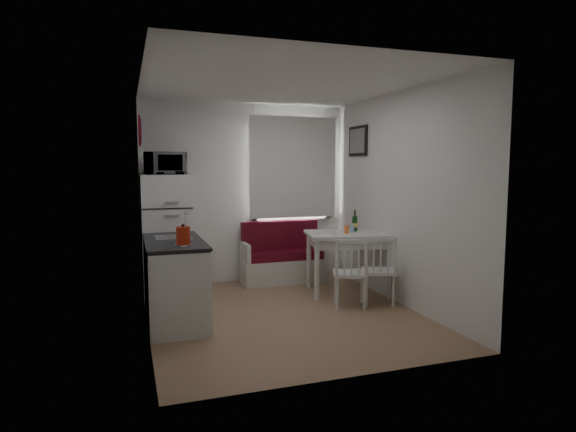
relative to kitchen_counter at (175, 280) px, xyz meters
name	(u,v)px	position (x,y,z in m)	size (l,w,h in m)	color
floor	(283,314)	(1.20, -0.16, -0.46)	(3.00, 3.50, 0.02)	#95764F
ceiling	(283,83)	(1.20, -0.16, 2.14)	(3.00, 3.50, 0.02)	white
wall_back	(246,193)	(1.20, 1.59, 0.84)	(3.00, 0.02, 2.60)	white
wall_front	(353,217)	(1.20, -1.91, 0.84)	(3.00, 0.02, 2.60)	white
wall_left	(144,205)	(-0.30, -0.16, 0.84)	(0.02, 3.50, 2.60)	white
wall_right	(400,199)	(2.70, -0.16, 0.84)	(0.02, 3.50, 2.60)	white
window	(292,171)	(1.90, 1.56, 1.17)	(1.22, 0.06, 1.47)	silver
curtain	(293,167)	(1.90, 1.49, 1.22)	(1.35, 0.02, 1.50)	white
kitchen_counter	(175,280)	(0.00, 0.00, 0.00)	(0.62, 1.32, 1.16)	silver
wall_sign	(140,131)	(-0.27, 1.29, 1.69)	(0.40, 0.40, 0.03)	navy
picture_frame	(358,141)	(2.67, 0.94, 1.59)	(0.04, 0.52, 0.42)	black
bench	(283,262)	(1.69, 1.35, -0.16)	(1.23, 0.47, 0.88)	silver
dining_table	(348,239)	(2.31, 0.45, 0.27)	(1.22, 0.97, 0.82)	silver
chair_left	(353,265)	(2.06, -0.20, 0.07)	(0.51, 0.50, 0.45)	silver
chair_right	(382,263)	(2.45, -0.20, 0.07)	(0.51, 0.51, 0.45)	silver
fridge	(166,234)	(0.02, 1.24, 0.34)	(0.63, 0.63, 1.58)	white
microwave	(165,163)	(0.02, 1.19, 1.28)	(0.53, 0.36, 0.29)	white
kettle	(183,236)	(0.05, -0.49, 0.56)	(0.17, 0.17, 0.22)	red
wine_bottle	(355,221)	(2.45, 0.55, 0.50)	(0.07, 0.07, 0.29)	#143F16
drinking_glass_orange	(347,229)	(2.26, 0.40, 0.41)	(0.06, 0.06, 0.10)	orange
drinking_glass_blue	(352,228)	(2.39, 0.50, 0.41)	(0.06, 0.06, 0.09)	#80ADDA
plate	(327,233)	(2.01, 0.47, 0.37)	(0.26, 0.26, 0.02)	white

